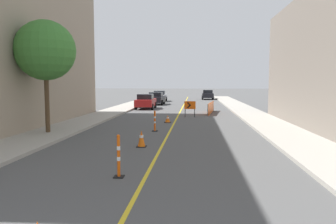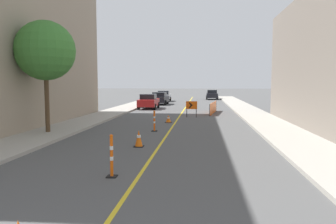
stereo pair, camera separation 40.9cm
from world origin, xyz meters
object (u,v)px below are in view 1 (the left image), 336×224
traffic_cone_second (141,139)px  parked_car_curb_near (146,101)px  parked_car_curb_far (160,96)px  delineator_post_front (119,159)px  delineator_post_rear (155,122)px  traffic_cone_third (168,119)px  street_tree_left_near (45,51)px  parked_car_opposite_side (208,95)px  arrow_barricade_primary (190,106)px  parked_car_curb_mid (156,98)px

traffic_cone_second → parked_car_curb_near: parked_car_curb_near is taller
traffic_cone_second → parked_car_curb_far: (-2.97, 34.45, 0.44)m
delineator_post_front → delineator_post_rear: (-0.08, 9.25, -0.04)m
delineator_post_front → traffic_cone_second: bearing=91.1°
parked_car_curb_near → traffic_cone_third: bearing=-74.5°
traffic_cone_third → delineator_post_rear: 4.24m
delineator_post_rear → street_tree_left_near: 7.07m
traffic_cone_second → parked_car_opposite_side: (4.35, 40.86, 0.44)m
traffic_cone_third → delineator_post_rear: size_ratio=0.43×
traffic_cone_third → parked_car_curb_far: 25.86m
delineator_post_front → arrow_barricade_primary: 17.17m
arrow_barricade_primary → street_tree_left_near: 12.65m
parked_car_curb_near → parked_car_curb_mid: bearing=86.8°
traffic_cone_second → parked_car_curb_mid: 27.47m
parked_car_curb_mid → parked_car_curb_far: bearing=95.6°
parked_car_curb_far → parked_car_curb_near: bearing=-91.3°
arrow_barricade_primary → parked_car_curb_far: bearing=99.9°
traffic_cone_second → parked_car_curb_mid: size_ratio=0.17×
traffic_cone_third → arrow_barricade_primary: (1.50, 3.61, 0.66)m
traffic_cone_second → arrow_barricade_primary: 12.59m
delineator_post_rear → parked_car_curb_mid: bearing=96.6°
street_tree_left_near → parked_car_opposite_side: bearing=75.4°
traffic_cone_third → parked_car_opposite_side: parked_car_opposite_side is taller
traffic_cone_second → delineator_post_rear: (0.01, 4.61, 0.16)m
traffic_cone_second → parked_car_curb_mid: (-2.63, 27.34, 0.44)m
traffic_cone_second → parked_car_curb_far: 34.58m
delineator_post_front → parked_car_opposite_side: (4.26, 45.49, 0.24)m
traffic_cone_third → parked_car_curb_mid: 18.77m
traffic_cone_second → street_tree_left_near: size_ratio=0.12×
traffic_cone_second → parked_car_curb_mid: parked_car_curb_mid is taller
parked_car_opposite_side → delineator_post_front: bearing=-95.4°
parked_car_curb_far → street_tree_left_near: bearing=-96.0°
delineator_post_front → delineator_post_rear: 9.25m
parked_car_curb_mid → parked_car_opposite_side: same height
traffic_cone_second → delineator_post_rear: 4.61m
traffic_cone_second → delineator_post_rear: bearing=89.8°
delineator_post_front → arrow_barricade_primary: arrow_barricade_primary is taller
delineator_post_rear → street_tree_left_near: street_tree_left_near is taller
traffic_cone_second → parked_car_curb_mid: bearing=95.5°
traffic_cone_third → parked_car_curb_far: parked_car_curb_far is taller
delineator_post_front → parked_car_curb_near: size_ratio=0.30×
traffic_cone_second → delineator_post_front: delineator_post_front is taller
parked_car_curb_near → traffic_cone_second: bearing=-82.3°
parked_car_curb_mid → parked_car_opposite_side: (6.98, 13.52, 0.00)m
traffic_cone_third → parked_car_curb_mid: size_ratio=0.12×
parked_car_curb_far → street_tree_left_near: street_tree_left_near is taller
delineator_post_front → arrow_barricade_primary: (1.81, 17.07, 0.35)m
delineator_post_front → traffic_cone_third: bearing=88.7°
delineator_post_rear → parked_car_opposite_side: 36.51m
delineator_post_front → parked_car_curb_mid: bearing=94.9°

